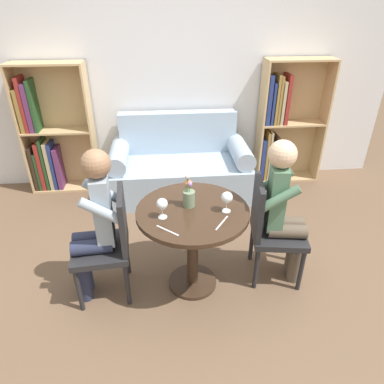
{
  "coord_description": "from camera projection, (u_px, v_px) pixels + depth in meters",
  "views": [
    {
      "loc": [
        -0.21,
        -2.12,
        2.11
      ],
      "look_at": [
        0.0,
        0.05,
        0.86
      ],
      "focal_mm": 32.0,
      "sensor_mm": 36.0,
      "label": 1
    }
  ],
  "objects": [
    {
      "name": "couch",
      "position": [
        180.0,
        168.0,
        4.1
      ],
      "size": [
        1.62,
        0.8,
        0.92
      ],
      "color": "#9EB2C6",
      "rests_on": "ground_plane"
    },
    {
      "name": "chair_left",
      "position": [
        109.0,
        241.0,
        2.59
      ],
      "size": [
        0.45,
        0.45,
        0.9
      ],
      "rotation": [
        0.0,
        0.0,
        -1.5
      ],
      "color": "#232326",
      "rests_on": "ground_plane"
    },
    {
      "name": "wine_glass_left",
      "position": [
        162.0,
        204.0,
        2.38
      ],
      "size": [
        0.08,
        0.08,
        0.15
      ],
      "color": "white",
      "rests_on": "round_table"
    },
    {
      "name": "bookshelf_right",
      "position": [
        282.0,
        124.0,
        4.23
      ],
      "size": [
        0.81,
        0.28,
        1.5
      ],
      "color": "tan",
      "rests_on": "ground_plane"
    },
    {
      "name": "person_right",
      "position": [
        284.0,
        210.0,
        2.66
      ],
      "size": [
        0.45,
        0.38,
        1.24
      ],
      "rotation": [
        0.0,
        0.0,
        1.42
      ],
      "color": "brown",
      "rests_on": "ground_plane"
    },
    {
      "name": "knife_left_setting",
      "position": [
        222.0,
        223.0,
        2.37
      ],
      "size": [
        0.12,
        0.16,
        0.0
      ],
      "color": "silver",
      "rests_on": "round_table"
    },
    {
      "name": "fork_left_setting",
      "position": [
        167.0,
        230.0,
        2.3
      ],
      "size": [
        0.15,
        0.13,
        0.0
      ],
      "color": "silver",
      "rests_on": "round_table"
    },
    {
      "name": "round_table",
      "position": [
        193.0,
        228.0,
        2.61
      ],
      "size": [
        0.85,
        0.85,
        0.74
      ],
      "color": "#382619",
      "rests_on": "ground_plane"
    },
    {
      "name": "wine_glass_right",
      "position": [
        227.0,
        198.0,
        2.45
      ],
      "size": [
        0.08,
        0.08,
        0.16
      ],
      "color": "white",
      "rests_on": "round_table"
    },
    {
      "name": "chair_right",
      "position": [
        270.0,
        226.0,
        2.75
      ],
      "size": [
        0.48,
        0.48,
        0.9
      ],
      "rotation": [
        0.0,
        0.0,
        1.42
      ],
      "color": "#232326",
      "rests_on": "ground_plane"
    },
    {
      "name": "person_left",
      "position": [
        94.0,
        224.0,
        2.49
      ],
      "size": [
        0.43,
        0.36,
        1.24
      ],
      "rotation": [
        0.0,
        0.0,
        -1.5
      ],
      "color": "#282D47",
      "rests_on": "ground_plane"
    },
    {
      "name": "ground_plane",
      "position": [
        193.0,
        283.0,
        2.89
      ],
      "size": [
        16.0,
        16.0,
        0.0
      ],
      "primitive_type": "plane",
      "color": "brown"
    },
    {
      "name": "flower_vase",
      "position": [
        189.0,
        195.0,
        2.53
      ],
      "size": [
        0.09,
        0.09,
        0.27
      ],
      "color": "gray",
      "rests_on": "round_table"
    },
    {
      "name": "back_wall",
      "position": [
        176.0,
        71.0,
        3.95
      ],
      "size": [
        5.2,
        0.05,
        2.7
      ],
      "color": "silver",
      "rests_on": "ground_plane"
    },
    {
      "name": "bookshelf_left",
      "position": [
        50.0,
        137.0,
        4.03
      ],
      "size": [
        0.81,
        0.28,
        1.5
      ],
      "color": "tan",
      "rests_on": "ground_plane"
    }
  ]
}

